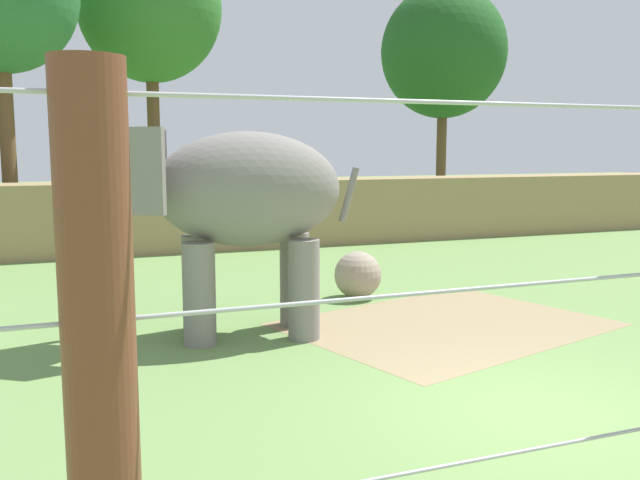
% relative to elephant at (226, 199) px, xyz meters
% --- Properties ---
extents(ground_plane, '(120.00, 120.00, 0.00)m').
position_rel_elephant_xyz_m(ground_plane, '(2.46, -4.31, -2.16)').
color(ground_plane, '#6B8E4C').
extents(dirt_patch, '(5.87, 5.08, 0.01)m').
position_rel_elephant_xyz_m(dirt_patch, '(3.58, -0.63, -2.15)').
color(dirt_patch, '#937F5B').
rests_on(dirt_patch, ground).
extents(embankment_wall, '(36.00, 1.80, 1.99)m').
position_rel_elephant_xyz_m(embankment_wall, '(2.46, 9.58, -1.16)').
color(embankment_wall, '#997F56').
rests_on(embankment_wall, ground).
extents(elephant, '(4.37, 2.11, 3.26)m').
position_rel_elephant_xyz_m(elephant, '(0.00, 0.00, 0.00)').
color(elephant, gray).
rests_on(elephant, ground).
extents(enrichment_ball, '(0.93, 0.93, 0.93)m').
position_rel_elephant_xyz_m(enrichment_ball, '(3.01, 1.75, -1.69)').
color(enrichment_ball, gray).
rests_on(enrichment_ball, ground).
extents(tree_left_of_centre, '(4.98, 4.98, 10.46)m').
position_rel_elephant_xyz_m(tree_left_of_centre, '(0.88, 14.88, 5.65)').
color(tree_left_of_centre, brown).
rests_on(tree_left_of_centre, ground).
extents(tree_behind_wall, '(5.48, 5.48, 10.01)m').
position_rel_elephant_xyz_m(tree_behind_wall, '(13.66, 16.48, 4.95)').
color(tree_behind_wall, brown).
rests_on(tree_behind_wall, ground).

